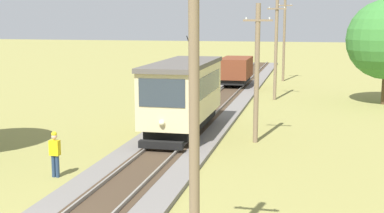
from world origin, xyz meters
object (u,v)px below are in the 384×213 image
Objects in this scene: freight_car at (236,70)px; utility_pole_foreground at (194,118)px; red_tram at (183,94)px; track_worker at (55,152)px; utility_pole_near_tram at (257,72)px; utility_pole_mid at (276,47)px; utility_pole_far at (284,38)px.

freight_car is 34.49m from utility_pole_foreground.
red_tram is at bearing -89.99° from freight_car.
track_worker is at bearing -96.29° from freight_car.
red_tram is 1.28× the size of utility_pole_near_tram.
utility_pole_mid is at bearing 90.00° from utility_pole_foreground.
freight_car is 7.54m from utility_pole_mid.
red_tram is 14.13m from utility_pole_mid.
utility_pole_near_tram reaches higher than freight_car.
utility_pole_mid is (0.00, 28.12, 0.11)m from utility_pole_foreground.
red_tram is 8.73m from track_worker.
utility_pole_near_tram is at bearing -8.48° from red_tram.
utility_pole_mid is 22.84m from track_worker.
freight_car is 0.78× the size of utility_pole_near_tram.
utility_pole_far is at bearing 90.00° from utility_pole_foreground.
utility_pole_foreground reaches higher than track_worker.
utility_pole_mid reaches higher than red_tram.
freight_car is 0.70× the size of utility_pole_foreground.
utility_pole_near_tram is 14.08m from utility_pole_mid.
utility_pole_far reaches higher than utility_pole_near_tram.
utility_pole_mid is (3.78, 13.51, 1.70)m from red_tram.
track_worker is (-6.83, 6.52, -2.80)m from utility_pole_foreground.
red_tram is at bearing -98.41° from utility_pole_far.
freight_car is at bearing 175.55° from track_worker.
utility_pole_mid is at bearing 74.39° from red_tram.
utility_pole_mid is at bearing 164.29° from track_worker.
red_tram is 15.17m from utility_pole_foreground.
utility_pole_foreground reaches higher than red_tram.
freight_car is at bearing 96.30° from utility_pole_foreground.
utility_pole_far is (0.00, 12.04, 0.30)m from utility_pole_mid.
utility_pole_far is at bearing 90.00° from utility_pole_near_tram.
red_tram is at bearing 161.15° from track_worker.
freight_car is (-0.00, 19.60, -0.64)m from red_tram.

